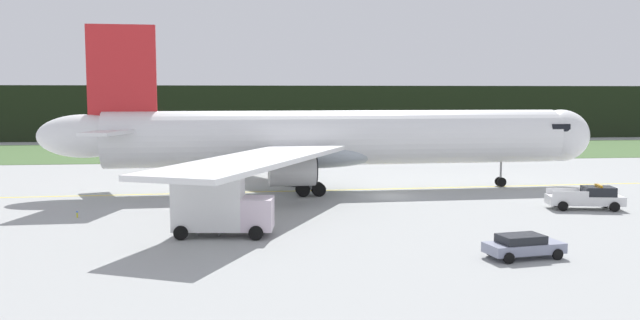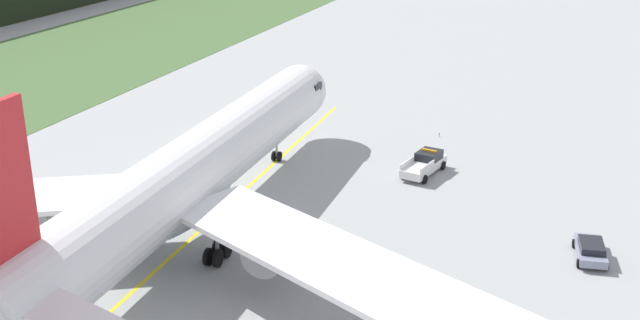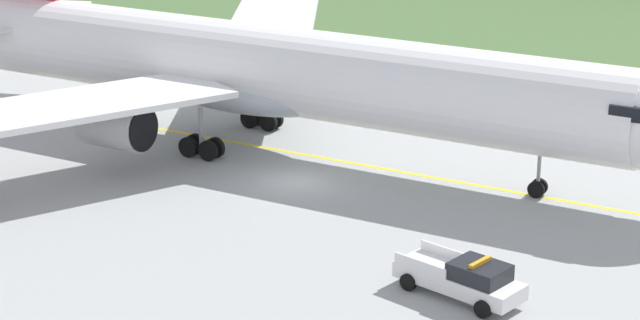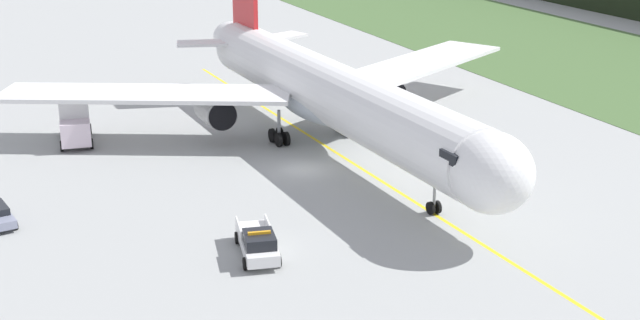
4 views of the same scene
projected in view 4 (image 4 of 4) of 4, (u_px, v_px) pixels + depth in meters
ground at (302, 170)px, 68.06m from camera, size 320.00×320.00×0.00m
taxiway_centerline_main at (330, 149)px, 73.08m from camera, size 67.36×2.95×0.01m
airliner at (325, 91)px, 72.34m from camera, size 51.61×50.78×14.95m
ops_pickup_truck at (258, 242)px, 52.63m from camera, size 5.92×3.06×1.94m
catering_truck at (75, 120)px, 74.37m from camera, size 6.46×3.35×3.91m
taxiway_edge_light_west at (138, 101)px, 86.82m from camera, size 0.12×0.12×0.48m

